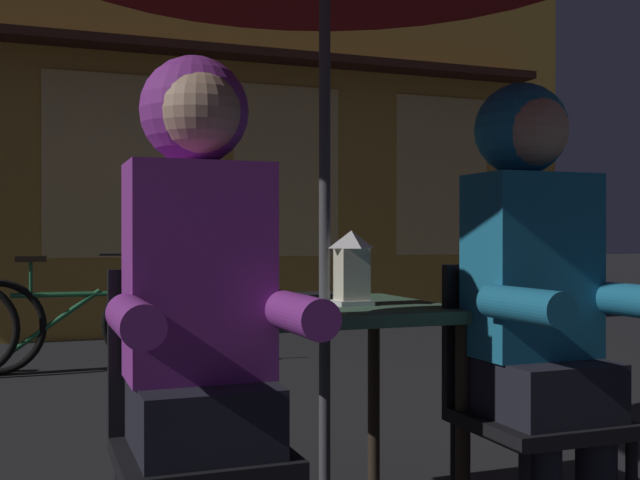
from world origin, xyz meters
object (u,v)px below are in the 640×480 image
object	(u,v)px
chair_right	(525,396)
person_left_hooded	(201,281)
lantern	(351,266)
book	(326,296)
cafe_table	(325,337)
bicycle_third	(74,323)
chair_left	(196,424)
person_right_hooded	(537,274)

from	to	relation	value
chair_right	person_left_hooded	xyz separation A→B (m)	(-0.96, -0.06, 0.36)
chair_right	lantern	bearing A→B (deg)	142.74
book	chair_right	bearing A→B (deg)	-60.97
lantern	book	xyz separation A→B (m)	(-0.00, 0.22, -0.11)
cafe_table	bicycle_third	world-z (taller)	bicycle_third
chair_left	person_left_hooded	size ratio (longest dim) A/B	0.62
chair_left	book	world-z (taller)	chair_left
book	lantern	bearing A→B (deg)	-98.49
chair_right	person_right_hooded	bearing A→B (deg)	-90.00
lantern	chair_right	distance (m)	0.64
cafe_table	person_left_hooded	xyz separation A→B (m)	(-0.48, -0.43, 0.21)
chair_right	bicycle_third	distance (m)	3.92
cafe_table	person_left_hooded	world-z (taller)	person_left_hooded
cafe_table	lantern	bearing A→B (deg)	-39.27
chair_right	person_right_hooded	size ratio (longest dim) A/B	0.62
person_right_hooded	person_left_hooded	bearing A→B (deg)	180.00
book	chair_left	bearing A→B (deg)	-144.30
lantern	person_right_hooded	bearing A→B (deg)	-41.94
cafe_table	book	size ratio (longest dim) A/B	3.70
lantern	bicycle_third	xyz separation A→B (m)	(-0.65, 3.46, -0.51)
chair_right	cafe_table	bearing A→B (deg)	142.45
bicycle_third	chair_right	bearing A→B (deg)	-74.30
person_left_hooded	cafe_table	bearing A→B (deg)	41.57
person_left_hooded	book	xyz separation A→B (m)	(0.55, 0.59, -0.09)
bicycle_third	person_left_hooded	bearing A→B (deg)	-88.50
lantern	person_right_hooded	xyz separation A→B (m)	(0.41, -0.37, -0.01)
chair_left	person_left_hooded	xyz separation A→B (m)	(-0.00, -0.06, 0.36)
cafe_table	chair_right	size ratio (longest dim) A/B	0.85
cafe_table	chair_left	size ratio (longest dim) A/B	0.85
cafe_table	chair_left	xyz separation A→B (m)	(-0.48, -0.37, -0.15)
lantern	person_left_hooded	size ratio (longest dim) A/B	0.17
cafe_table	chair_right	world-z (taller)	chair_right
chair_left	person_right_hooded	xyz separation A→B (m)	(0.96, -0.06, 0.36)
person_right_hooded	book	xyz separation A→B (m)	(-0.41, 0.59, -0.09)
chair_left	bicycle_third	xyz separation A→B (m)	(-0.10, 3.77, -0.14)
chair_left	bicycle_third	world-z (taller)	chair_left
lantern	person_right_hooded	distance (m)	0.55
lantern	person_right_hooded	size ratio (longest dim) A/B	0.17
person_right_hooded	book	bearing A→B (deg)	124.93
book	person_right_hooded	bearing A→B (deg)	-63.73
cafe_table	person_right_hooded	xyz separation A→B (m)	(0.48, -0.43, 0.21)
chair_left	chair_right	xyz separation A→B (m)	(0.96, 0.00, 0.00)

